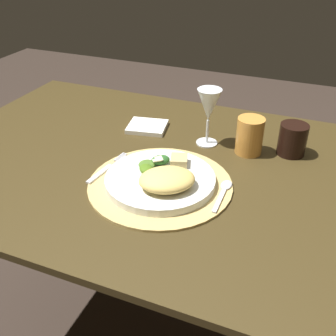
{
  "coord_description": "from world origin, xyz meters",
  "views": [
    {
      "loc": [
        0.38,
        -0.83,
        1.3
      ],
      "look_at": [
        0.06,
        -0.05,
        0.78
      ],
      "focal_mm": 42.6,
      "sensor_mm": 36.0,
      "label": 1
    }
  ],
  "objects_px": {
    "dining_table": "(154,208)",
    "fork": "(106,169)",
    "spoon": "(224,190)",
    "dark_tumbler": "(293,139)",
    "dinner_plate": "(160,180)",
    "napkin": "(147,127)",
    "amber_tumbler": "(250,136)",
    "wine_glass": "(209,107)"
  },
  "relations": [
    {
      "from": "dark_tumbler",
      "to": "dining_table",
      "type": "bearing_deg",
      "value": -152.02
    },
    {
      "from": "fork",
      "to": "spoon",
      "type": "height_order",
      "value": "spoon"
    },
    {
      "from": "spoon",
      "to": "wine_glass",
      "type": "bearing_deg",
      "value": 116.7
    },
    {
      "from": "dinner_plate",
      "to": "fork",
      "type": "distance_m",
      "value": 0.15
    },
    {
      "from": "spoon",
      "to": "dark_tumbler",
      "type": "height_order",
      "value": "dark_tumbler"
    },
    {
      "from": "dinner_plate",
      "to": "dark_tumbler",
      "type": "height_order",
      "value": "dark_tumbler"
    },
    {
      "from": "dinner_plate",
      "to": "napkin",
      "type": "relative_size",
      "value": 2.32
    },
    {
      "from": "fork",
      "to": "amber_tumbler",
      "type": "height_order",
      "value": "amber_tumbler"
    },
    {
      "from": "dining_table",
      "to": "amber_tumbler",
      "type": "bearing_deg",
      "value": 32.04
    },
    {
      "from": "spoon",
      "to": "fork",
      "type": "bearing_deg",
      "value": -175.79
    },
    {
      "from": "dark_tumbler",
      "to": "napkin",
      "type": "bearing_deg",
      "value": -179.0
    },
    {
      "from": "dark_tumbler",
      "to": "wine_glass",
      "type": "bearing_deg",
      "value": -172.43
    },
    {
      "from": "dinner_plate",
      "to": "napkin",
      "type": "distance_m",
      "value": 0.31
    },
    {
      "from": "fork",
      "to": "napkin",
      "type": "relative_size",
      "value": 1.41
    },
    {
      "from": "amber_tumbler",
      "to": "dark_tumbler",
      "type": "height_order",
      "value": "amber_tumbler"
    },
    {
      "from": "spoon",
      "to": "wine_glass",
      "type": "height_order",
      "value": "wine_glass"
    },
    {
      "from": "napkin",
      "to": "amber_tumbler",
      "type": "distance_m",
      "value": 0.32
    },
    {
      "from": "dinner_plate",
      "to": "fork",
      "type": "bearing_deg",
      "value": 178.88
    },
    {
      "from": "fork",
      "to": "napkin",
      "type": "xyz_separation_m",
      "value": [
        -0.01,
        0.27,
        -0.0
      ]
    },
    {
      "from": "dinner_plate",
      "to": "spoon",
      "type": "height_order",
      "value": "dinner_plate"
    },
    {
      "from": "napkin",
      "to": "dark_tumbler",
      "type": "height_order",
      "value": "dark_tumbler"
    },
    {
      "from": "wine_glass",
      "to": "dark_tumbler",
      "type": "height_order",
      "value": "wine_glass"
    },
    {
      "from": "wine_glass",
      "to": "amber_tumbler",
      "type": "distance_m",
      "value": 0.14
    },
    {
      "from": "spoon",
      "to": "dark_tumbler",
      "type": "distance_m",
      "value": 0.28
    },
    {
      "from": "dinner_plate",
      "to": "spoon",
      "type": "relative_size",
      "value": 1.97
    },
    {
      "from": "fork",
      "to": "napkin",
      "type": "height_order",
      "value": "napkin"
    },
    {
      "from": "amber_tumbler",
      "to": "napkin",
      "type": "bearing_deg",
      "value": 174.77
    },
    {
      "from": "dining_table",
      "to": "dark_tumbler",
      "type": "relative_size",
      "value": 14.45
    },
    {
      "from": "spoon",
      "to": "napkin",
      "type": "relative_size",
      "value": 1.18
    },
    {
      "from": "dining_table",
      "to": "spoon",
      "type": "bearing_deg",
      "value": -18.75
    },
    {
      "from": "spoon",
      "to": "napkin",
      "type": "distance_m",
      "value": 0.39
    },
    {
      "from": "dining_table",
      "to": "dark_tumbler",
      "type": "xyz_separation_m",
      "value": [
        0.34,
        0.18,
        0.2
      ]
    },
    {
      "from": "dining_table",
      "to": "dark_tumbler",
      "type": "bearing_deg",
      "value": 27.98
    },
    {
      "from": "dining_table",
      "to": "amber_tumbler",
      "type": "height_order",
      "value": "amber_tumbler"
    },
    {
      "from": "dining_table",
      "to": "amber_tumbler",
      "type": "relative_size",
      "value": 12.33
    },
    {
      "from": "amber_tumbler",
      "to": "spoon",
      "type": "bearing_deg",
      "value": -92.57
    },
    {
      "from": "napkin",
      "to": "wine_glass",
      "type": "relative_size",
      "value": 0.7
    },
    {
      "from": "dinner_plate",
      "to": "amber_tumbler",
      "type": "height_order",
      "value": "amber_tumbler"
    },
    {
      "from": "napkin",
      "to": "wine_glass",
      "type": "xyz_separation_m",
      "value": [
        0.2,
        -0.02,
        0.11
      ]
    },
    {
      "from": "fork",
      "to": "napkin",
      "type": "bearing_deg",
      "value": 91.28
    },
    {
      "from": "spoon",
      "to": "napkin",
      "type": "height_order",
      "value": "same"
    },
    {
      "from": "dining_table",
      "to": "fork",
      "type": "distance_m",
      "value": 0.21
    }
  ]
}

